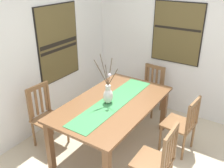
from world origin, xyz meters
The scene contains 11 objects.
wall_back centered at (0.00, 1.86, 1.35)m, with size 6.40×0.12×2.70m, color silver.
wall_side centered at (1.86, 0.00, 1.35)m, with size 0.12×6.40×2.70m, color silver.
dining_table centered at (0.25, 0.53, 0.68)m, with size 1.84×1.07×0.78m.
table_runner centered at (0.25, 0.53, 0.78)m, with size 1.69×0.36×0.01m, color #388447.
centerpiece_vase centered at (0.18, 0.57, 0.92)m, with size 0.21×0.28×0.71m.
chair_0 centered at (0.72, -0.36, 0.47)m, with size 0.45×0.45×0.89m.
chair_1 centered at (1.54, 0.54, 0.47)m, with size 0.45×0.45×0.88m.
chair_2 centered at (-0.20, -0.37, 0.50)m, with size 0.42×0.42×0.96m.
chair_3 centered at (-0.22, 1.42, 0.49)m, with size 0.44×0.44×0.96m.
painting_on_back_wall centered at (0.53, 1.79, 1.37)m, with size 0.90×0.05×1.25m.
painting_on_side_wall centered at (1.79, 0.23, 1.49)m, with size 0.05×0.87×1.05m.
Camera 1 is at (-2.39, -1.17, 2.52)m, focal length 40.49 mm.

